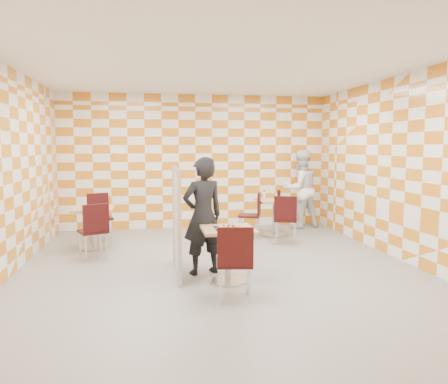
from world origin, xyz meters
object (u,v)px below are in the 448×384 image
Objects in this scene: man_dark at (203,216)px; main_table at (228,246)px; chair_empty_near at (94,227)px; chair_second_side at (254,211)px; chair_second_front at (286,216)px; man_white at (300,189)px; soda_bottle at (279,195)px; empty_table at (94,221)px; chair_empty_far at (99,213)px; sport_bottle at (264,195)px; chair_main_front at (235,257)px; partition at (177,220)px; second_table at (275,211)px.

main_table is at bearing 102.77° from man_dark.
chair_empty_near is 2.00m from man_dark.
man_dark is at bearing -119.46° from chair_second_side.
chair_second_front is at bearing 55.23° from main_table.
soda_bottle is (-0.74, -0.79, -0.03)m from man_white.
man_white reaches higher than empty_table.
man_white is (4.26, 2.15, 0.34)m from chair_empty_near.
chair_empty_near and chair_empty_far have the same top height.
sport_bottle is at bearing -1.09° from chair_empty_far.
chair_second_side is 4.02× the size of soda_bottle.
chair_main_front is 0.52× the size of man_white.
partition reaches higher than chair_second_front.
main_table is 3.69m from chair_empty_far.
chair_empty_far is 3.63m from soda_bottle.
empty_table is at bearing -170.86° from soda_bottle.
partition is (-1.68, -2.25, 0.25)m from chair_second_side.
chair_empty_far is at bearing 93.52° from chair_empty_near.
main_table is 2.60m from chair_second_front.
man_dark is (-1.77, -1.66, 0.30)m from chair_second_front.
man_white is at bearing 26.81° from chair_empty_near.
chair_second_side reaches higher than second_table.
partition is at bearing -126.78° from chair_second_side.
chair_second_side is at bearing -5.26° from chair_empty_far.
chair_second_side is at bearing 22.73° from chair_empty_near.
partition is at bearing -128.29° from sport_bottle.
chair_main_front is 0.60× the size of partition.
sport_bottle reaches higher than chair_empty_far.
chair_second_front is 0.60× the size of partition.
sport_bottle is at bearing 66.84° from main_table.
chair_second_side is 0.65m from soda_bottle.
second_table is at bearing 30.67° from man_white.
soda_bottle is (1.58, 2.91, 0.34)m from main_table.
main_table is at bearing -56.54° from chair_empty_far.
main_table is 0.81× the size of chair_empty_far.
empty_table is 0.81× the size of chair_empty_far.
partition is (1.39, -1.79, 0.28)m from empty_table.
chair_empty_near is (-1.88, 2.32, 0.00)m from chair_main_front.
chair_empty_far is (-1.98, 3.84, 0.00)m from chair_main_front.
man_dark is at bearing 100.53° from chair_main_front.
man_dark reaches higher than chair_second_front.
chair_empty_near is at bearing -51.18° from man_dark.
second_table and empty_table have the same top height.
second_table is at bearing 9.48° from empty_table.
man_dark is at bearing -33.04° from chair_empty_near.
second_table is 0.35m from soda_bottle.
chair_second_front is at bearing -155.02° from man_dark.
chair_empty_near is 4.79m from man_white.
chair_empty_near is at bearing -158.26° from second_table.
second_table is at bearing 47.85° from partition.
man_white reaches higher than second_table.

